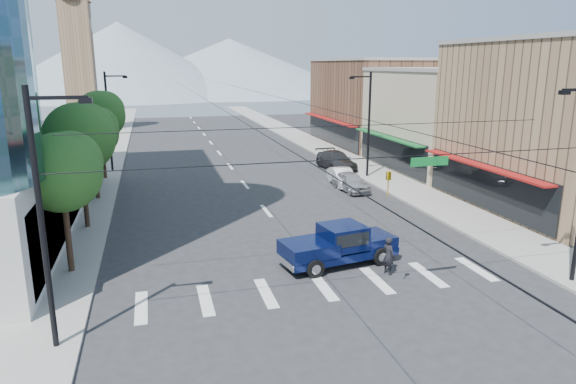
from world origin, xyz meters
The scene contains 21 objects.
ground centered at (0.00, 0.00, 0.00)m, with size 160.00×160.00×0.00m, color #28282B.
sidewalk_left centered at (-12.00, 40.00, 0.07)m, with size 4.00×120.00×0.15m, color gray.
sidewalk_right centered at (12.00, 40.00, 0.07)m, with size 4.00×120.00×0.15m, color gray.
shop_near centered at (20.00, 10.00, 5.50)m, with size 12.00×14.00×11.00m, color #8C6B4C.
shop_mid centered at (20.00, 24.00, 4.50)m, with size 12.00×14.00×9.00m, color tan.
shop_far centered at (20.00, 40.00, 5.00)m, with size 12.00×18.00×10.00m, color brown.
clock_tower centered at (-16.50, 62.00, 10.64)m, with size 4.80×4.80×20.40m.
mountain_left centered at (-15.00, 150.00, 11.00)m, with size 80.00×80.00×22.00m, color gray.
mountain_right centered at (20.00, 160.00, 9.00)m, with size 90.00×90.00×18.00m, color gray.
tree_near centered at (-11.07, 6.10, 4.99)m, with size 3.65×3.64×6.71m.
tree_midnear centered at (-11.07, 13.10, 5.59)m, with size 4.09×4.09×7.52m.
tree_midfar centered at (-11.07, 20.10, 4.99)m, with size 3.65×3.64×6.71m.
tree_far centered at (-11.07, 27.10, 5.59)m, with size 4.09×4.09×7.52m.
signal_rig centered at (0.19, -1.00, 4.64)m, with size 21.80×0.20×9.00m.
lamp_pole_nw centered at (-10.67, 30.00, 4.94)m, with size 2.00×0.25×9.00m.
lamp_pole_ne centered at (10.67, 22.00, 4.94)m, with size 2.00×0.25×9.00m.
pickup_truck centered at (1.36, 3.86, 1.04)m, with size 6.13×3.04×1.99m.
pedestrian centered at (3.22, 2.11, 0.90)m, with size 0.66×0.43×1.81m, color black.
parked_car_near centered at (7.60, 17.82, 0.74)m, with size 1.74×4.33×1.48m, color #9C9CA0.
parked_car_mid centered at (7.60, 19.68, 0.71)m, with size 1.50×4.30×1.42m, color white.
parked_car_far centered at (9.40, 26.04, 0.84)m, with size 2.35×5.79×1.68m, color #2A2A2C.
Camera 1 is at (-7.15, -18.48, 9.61)m, focal length 32.00 mm.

